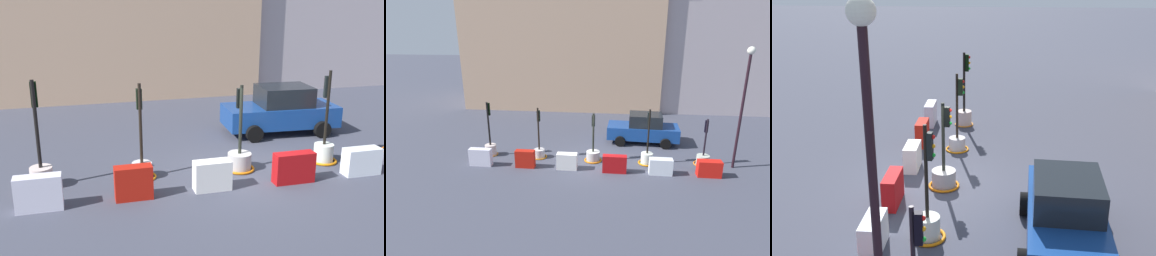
% 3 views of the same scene
% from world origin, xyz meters
% --- Properties ---
extents(ground_plane, '(120.00, 120.00, 0.00)m').
position_xyz_m(ground_plane, '(0.00, 0.00, 0.00)').
color(ground_plane, '#3D3F4D').
extents(traffic_light_0, '(0.76, 0.76, 2.98)m').
position_xyz_m(traffic_light_0, '(-5.62, 0.45, 0.54)').
color(traffic_light_0, beige).
rests_on(traffic_light_0, ground_plane).
extents(traffic_light_1, '(0.82, 0.82, 2.76)m').
position_xyz_m(traffic_light_1, '(-2.88, 0.42, 0.45)').
color(traffic_light_1, beige).
rests_on(traffic_light_1, ground_plane).
extents(traffic_light_2, '(0.92, 0.92, 2.58)m').
position_xyz_m(traffic_light_2, '(0.03, 0.29, 0.38)').
color(traffic_light_2, '#B3AFAD').
rests_on(traffic_light_2, ground_plane).
extents(traffic_light_3, '(0.87, 0.87, 2.89)m').
position_xyz_m(traffic_light_3, '(2.82, 0.24, 0.43)').
color(traffic_light_3, silver).
rests_on(traffic_light_3, ground_plane).
extents(construction_barrier_0, '(1.13, 0.37, 0.89)m').
position_xyz_m(construction_barrier_0, '(-5.60, -0.93, 0.45)').
color(construction_barrier_0, silver).
rests_on(construction_barrier_0, ground_plane).
extents(construction_barrier_1, '(0.97, 0.38, 0.89)m').
position_xyz_m(construction_barrier_1, '(-3.29, -0.90, 0.45)').
color(construction_barrier_1, '#B7190E').
rests_on(construction_barrier_1, ground_plane).
extents(construction_barrier_2, '(1.01, 0.43, 0.82)m').
position_xyz_m(construction_barrier_2, '(-1.18, -0.87, 0.41)').
color(construction_barrier_2, white).
rests_on(construction_barrier_2, ground_plane).
extents(construction_barrier_3, '(1.15, 0.38, 0.87)m').
position_xyz_m(construction_barrier_3, '(1.16, -0.98, 0.43)').
color(construction_barrier_3, '#AE0F12').
rests_on(construction_barrier_3, ground_plane).
extents(construction_barrier_4, '(1.09, 0.44, 0.79)m').
position_xyz_m(construction_barrier_4, '(3.36, -0.94, 0.40)').
color(construction_barrier_4, silver).
rests_on(construction_barrier_4, ground_plane).
extents(car_blue_estate, '(4.30, 2.28, 1.79)m').
position_xyz_m(car_blue_estate, '(2.86, 3.44, 0.86)').
color(car_blue_estate, navy).
rests_on(car_blue_estate, ground_plane).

